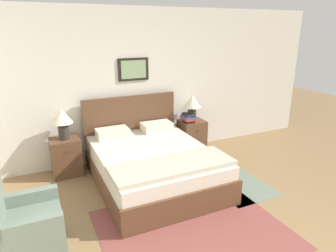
% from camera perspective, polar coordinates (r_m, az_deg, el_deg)
% --- Properties ---
extents(wall_back, '(7.60, 0.09, 2.60)m').
position_cam_1_polar(wall_back, '(5.29, -6.56, 7.68)').
color(wall_back, beige).
rests_on(wall_back, ground_plane).
extents(area_rug_main, '(2.09, 1.74, 0.01)m').
position_cam_1_polar(area_rug_main, '(3.73, 4.68, -18.96)').
color(area_rug_main, brown).
rests_on(area_rug_main, ground_plane).
extents(area_rug_bedside, '(0.78, 1.41, 0.01)m').
position_cam_1_polar(area_rug_bedside, '(4.85, 11.82, -9.87)').
color(area_rug_bedside, slate).
rests_on(area_rug_bedside, ground_plane).
extents(bed, '(1.64, 2.11, 1.15)m').
position_cam_1_polar(bed, '(4.55, -2.91, -7.25)').
color(bed, brown).
rests_on(bed, ground_plane).
extents(armchair, '(0.65, 0.66, 0.85)m').
position_cam_1_polar(armchair, '(3.51, -25.39, -17.60)').
color(armchair, slate).
rests_on(armchair, ground_plane).
extents(nightstand_near_window, '(0.45, 0.43, 0.60)m').
position_cam_1_polar(nightstand_near_window, '(5.06, -18.80, -5.54)').
color(nightstand_near_window, brown).
rests_on(nightstand_near_window, ground_plane).
extents(nightstand_by_door, '(0.45, 0.43, 0.60)m').
position_cam_1_polar(nightstand_by_door, '(5.71, 4.55, -1.86)').
color(nightstand_by_door, brown).
rests_on(nightstand_by_door, ground_plane).
extents(table_lamp_near_window, '(0.32, 0.32, 0.48)m').
position_cam_1_polar(table_lamp_near_window, '(4.86, -19.52, 1.26)').
color(table_lamp_near_window, '#2D2823').
rests_on(table_lamp_near_window, nightstand_near_window).
extents(table_lamp_by_door, '(0.32, 0.32, 0.48)m').
position_cam_1_polar(table_lamp_by_door, '(5.53, 4.63, 4.25)').
color(table_lamp_by_door, '#2D2823').
rests_on(table_lamp_by_door, nightstand_by_door).
extents(book_thick_bottom, '(0.16, 0.25, 0.04)m').
position_cam_1_polar(book_thick_bottom, '(5.53, 3.92, 1.01)').
color(book_thick_bottom, '#232328').
rests_on(book_thick_bottom, nightstand_by_door).
extents(book_hardcover_middle, '(0.22, 0.27, 0.04)m').
position_cam_1_polar(book_hardcover_middle, '(5.52, 3.93, 1.44)').
color(book_hardcover_middle, '#B7332D').
rests_on(book_hardcover_middle, book_thick_bottom).
extents(book_novel_upper, '(0.22, 0.28, 0.04)m').
position_cam_1_polar(book_novel_upper, '(5.51, 3.94, 1.83)').
color(book_novel_upper, '#335693').
rests_on(book_novel_upper, book_hardcover_middle).
extents(book_slim_near_top, '(0.21, 0.30, 0.03)m').
position_cam_1_polar(book_slim_near_top, '(5.50, 3.95, 2.15)').
color(book_slim_near_top, '#232328').
rests_on(book_slim_near_top, book_novel_upper).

